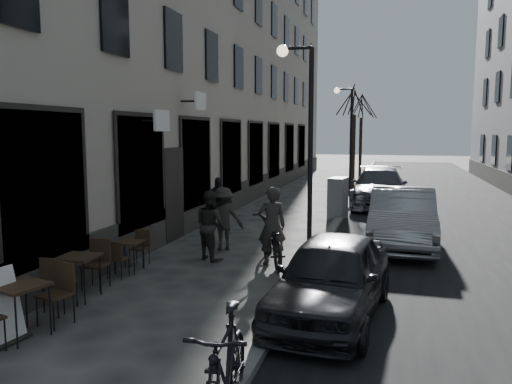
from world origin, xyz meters
The scene contains 22 objects.
ground centered at (0.00, 0.00, 0.00)m, with size 120.00×120.00×0.00m, color #353230.
road centered at (3.85, 16.00, 0.00)m, with size 7.30×60.00×0.00m, color black.
kerb centered at (0.20, 16.00, 0.06)m, with size 0.25×60.00×0.12m, color slate.
building_left centered at (-6.00, 16.50, 8.00)m, with size 4.00×35.00×16.00m, color #A29588.
streetlamp_near centered at (-0.17, 6.00, 3.16)m, with size 0.90×0.28×5.09m.
streetlamp_far centered at (-0.17, 18.00, 3.16)m, with size 0.90×0.28×5.09m.
tree_near centered at (-0.10, 21.00, 4.66)m, with size 2.40×2.40×5.70m.
tree_far centered at (-0.10, 27.00, 4.66)m, with size 2.40×2.40×5.70m.
bistro_set_a centered at (-3.31, 0.02, 0.50)m, with size 0.85×1.70×0.97m.
bistro_set_b centered at (-3.55, 1.76, 0.49)m, with size 0.69×1.63×0.95m.
bistro_set_c centered at (-3.58, 3.62, 0.41)m, with size 0.56×1.35×0.80m.
sign_board centered at (-3.46, -0.19, 0.44)m, with size 0.44×0.66×1.08m.
utility_cabinet centered at (0.10, 11.60, 0.72)m, with size 0.53×0.96×1.44m, color slate.
bicycle centered at (-0.70, 4.99, 0.55)m, with size 0.73×2.10×1.10m, color black.
cyclist_rider centered at (-0.70, 4.99, 0.90)m, with size 0.66×0.43×1.80m, color #292623.
pedestrian_near centered at (-2.23, 5.07, 0.83)m, with size 0.81×0.63×1.66m, color black.
pedestrian_mid centered at (-2.24, 6.07, 0.81)m, with size 1.05×0.60×1.62m, color #292724.
pedestrian_far centered at (-3.49, 9.12, 0.79)m, with size 0.93×0.39×1.59m, color black.
car_near centered at (1.00, 2.10, 0.67)m, with size 1.59×3.96×1.35m, color black.
car_mid centered at (2.21, 7.71, 0.77)m, with size 1.63×4.69×1.54m, color gray.
car_far centered at (1.43, 14.90, 0.77)m, with size 2.16×5.31×1.54m, color #3C3F47.
moped centered at (0.35, -1.42, 0.63)m, with size 0.59×2.08×1.25m, color black.
Camera 1 is at (1.90, -5.91, 3.05)m, focal length 35.00 mm.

